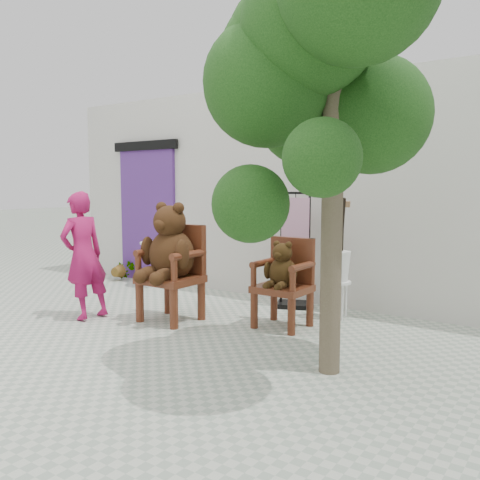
{
  "coord_description": "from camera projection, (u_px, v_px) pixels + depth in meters",
  "views": [
    {
      "loc": [
        3.11,
        -3.5,
        1.59
      ],
      "look_at": [
        -0.31,
        1.42,
        0.95
      ],
      "focal_mm": 38.0,
      "sensor_mm": 36.0,
      "label": 1
    }
  ],
  "objects": [
    {
      "name": "ground_plane",
      "position": [
        182.0,
        355.0,
        4.79
      ],
      "size": [
        60.0,
        60.0,
        0.0
      ],
      "primitive_type": "plane",
      "color": "#A4A997",
      "rests_on": "ground"
    },
    {
      "name": "back_wall",
      "position": [
        326.0,
        192.0,
        7.17
      ],
      "size": [
        9.0,
        1.0,
        3.0
      ],
      "primitive_type": "cube",
      "color": "beige",
      "rests_on": "ground"
    },
    {
      "name": "doorway",
      "position": [
        148.0,
        212.0,
        8.48
      ],
      "size": [
        1.4,
        0.11,
        2.33
      ],
      "color": "#4F2776",
      "rests_on": "ground"
    },
    {
      "name": "chair_big",
      "position": [
        171.0,
        254.0,
        5.95
      ],
      "size": [
        0.68,
        0.74,
        1.41
      ],
      "color": "#461D0F",
      "rests_on": "ground"
    },
    {
      "name": "chair_small",
      "position": [
        284.0,
        275.0,
        5.72
      ],
      "size": [
        0.57,
        0.53,
        1.0
      ],
      "color": "#461D0F",
      "rests_on": "ground"
    },
    {
      "name": "person",
      "position": [
        84.0,
        255.0,
        6.09
      ],
      "size": [
        0.4,
        0.58,
        1.52
      ],
      "primitive_type": "imported",
      "rotation": [
        0.0,
        0.0,
        -1.63
      ],
      "color": "#9D134D",
      "rests_on": "ground"
    },
    {
      "name": "cafe_table",
      "position": [
        159.0,
        258.0,
        8.1
      ],
      "size": [
        0.6,
        0.6,
        0.7
      ],
      "rotation": [
        0.0,
        0.0,
        0.4
      ],
      "color": "white",
      "rests_on": "ground"
    },
    {
      "name": "display_stand",
      "position": [
        295.0,
        263.0,
        6.63
      ],
      "size": [
        0.55,
        0.5,
        1.51
      ],
      "rotation": [
        0.0,
        0.0,
        0.4
      ],
      "color": "black",
      "rests_on": "ground"
    },
    {
      "name": "stool_bucket",
      "position": [
        338.0,
        265.0,
        6.07
      ],
      "size": [
        0.32,
        0.32,
        1.45
      ],
      "rotation": [
        0.0,
        0.0,
        0.16
      ],
      "color": "white",
      "rests_on": "ground"
    },
    {
      "name": "tree",
      "position": [
        311.0,
        66.0,
        4.12
      ],
      "size": [
        2.01,
        2.09,
        3.53
      ],
      "rotation": [
        0.0,
        0.0,
        0.32
      ],
      "color": "#443929",
      "rests_on": "ground"
    },
    {
      "name": "potted_plant",
      "position": [
        122.0,
        269.0,
        8.62
      ],
      "size": [
        0.39,
        0.35,
        0.38
      ],
      "primitive_type": "imported",
      "rotation": [
        0.0,
        0.0,
        0.17
      ],
      "color": "black",
      "rests_on": "ground"
    }
  ]
}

